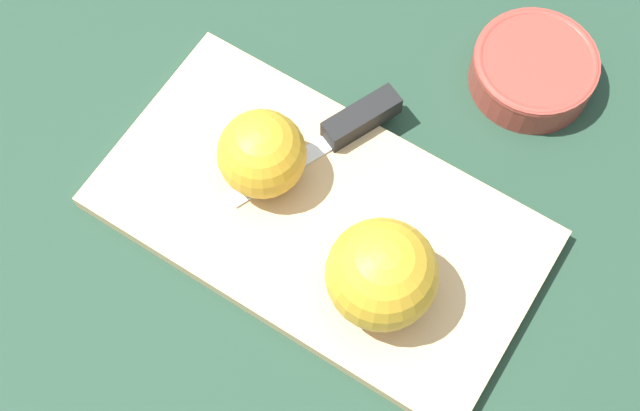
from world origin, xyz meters
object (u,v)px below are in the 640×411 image
object	(u,v)px
apple_half_left	(382,275)
bowl	(534,69)
apple_half_right	(262,154)
knife	(352,124)

from	to	relation	value
apple_half_left	bowl	world-z (taller)	apple_half_left
apple_half_right	knife	bearing A→B (deg)	48.17
bowl	apple_half_left	bearing A→B (deg)	81.49
apple_half_left	apple_half_right	size ratio (longest dim) A/B	1.19
knife	bowl	distance (m)	0.18
bowl	knife	bearing A→B (deg)	45.92
apple_half_left	knife	bearing A→B (deg)	-169.20
knife	bowl	xyz separation A→B (m)	(-0.12, -0.13, -0.01)
knife	bowl	bearing A→B (deg)	165.69
apple_half_right	bowl	distance (m)	0.27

